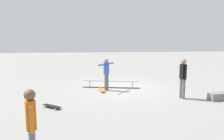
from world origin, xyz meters
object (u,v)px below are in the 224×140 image
(skater_main, at_px, (106,72))
(bystander_black_shirt, at_px, (183,76))
(skateboard_main, at_px, (102,90))
(loose_skateboard_black, at_px, (52,106))
(grind_rail, at_px, (111,85))
(bystander_orange_shirt, at_px, (31,124))

(skater_main, xyz_separation_m, bystander_black_shirt, (-3.06, 1.83, 0.03))
(skater_main, height_order, skateboard_main, skater_main)
(loose_skateboard_black, bearing_deg, skater_main, -92.09)
(grind_rail, height_order, bystander_orange_shirt, bystander_orange_shirt)
(bystander_black_shirt, bearing_deg, loose_skateboard_black, -97.67)
(bystander_black_shirt, bearing_deg, skater_main, -136.53)
(skateboard_main, bearing_deg, loose_skateboard_black, -46.68)
(skater_main, distance_m, bystander_black_shirt, 3.57)
(bystander_orange_shirt, bearing_deg, bystander_black_shirt, 112.44)
(skateboard_main, relative_size, bystander_orange_shirt, 0.52)
(grind_rail, distance_m, skateboard_main, 0.89)
(bystander_black_shirt, xyz_separation_m, loose_skateboard_black, (5.29, 0.74, -0.89))
(grind_rail, xyz_separation_m, loose_skateboard_black, (2.51, 3.12, -0.09))
(skater_main, xyz_separation_m, loose_skateboard_black, (2.23, 2.57, -0.85))
(grind_rail, height_order, skateboard_main, grind_rail)
(bystander_black_shirt, bearing_deg, bystander_orange_shirt, -63.73)
(skateboard_main, bearing_deg, grind_rail, 136.44)
(skater_main, distance_m, skateboard_main, 0.90)
(bystander_orange_shirt, height_order, bystander_black_shirt, bystander_black_shirt)
(loose_skateboard_black, bearing_deg, grind_rail, -89.96)
(grind_rail, relative_size, bystander_black_shirt, 1.72)
(skateboard_main, xyz_separation_m, bystander_black_shirt, (-3.30, 1.67, 0.89))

